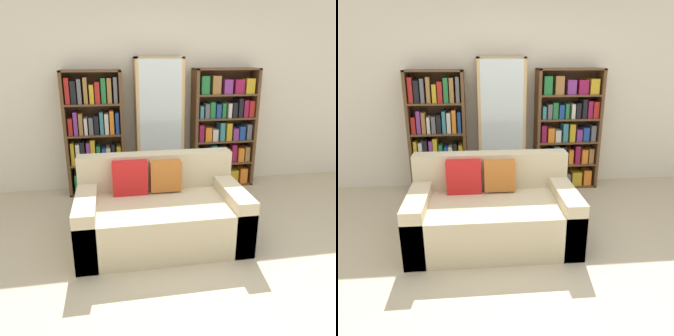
% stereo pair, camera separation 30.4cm
% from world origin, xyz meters
% --- Properties ---
extents(ground_plane, '(16.00, 16.00, 0.00)m').
position_xyz_m(ground_plane, '(0.00, 0.00, 0.00)').
color(ground_plane, beige).
extents(wall_back, '(6.98, 0.06, 2.70)m').
position_xyz_m(wall_back, '(0.00, 2.31, 1.35)').
color(wall_back, silver).
rests_on(wall_back, ground).
extents(couch, '(1.66, 0.95, 0.84)m').
position_xyz_m(couch, '(-0.36, 0.68, 0.30)').
color(couch, beige).
rests_on(couch, ground).
extents(bookshelf_left, '(0.77, 0.32, 1.67)m').
position_xyz_m(bookshelf_left, '(-1.03, 2.10, 0.81)').
color(bookshelf_left, brown).
rests_on(bookshelf_left, ground).
extents(display_cabinet, '(0.64, 0.36, 1.83)m').
position_xyz_m(display_cabinet, '(-0.16, 2.09, 0.91)').
color(display_cabinet, tan).
rests_on(display_cabinet, ground).
extents(bookshelf_right, '(0.90, 0.32, 1.68)m').
position_xyz_m(bookshelf_right, '(0.78, 2.10, 0.81)').
color(bookshelf_right, brown).
rests_on(bookshelf_right, ground).
extents(wine_bottle, '(0.09, 0.09, 0.34)m').
position_xyz_m(wine_bottle, '(0.16, 1.51, 0.14)').
color(wine_bottle, '#143819').
rests_on(wine_bottle, ground).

